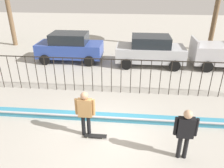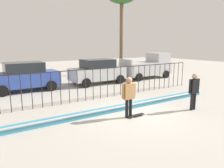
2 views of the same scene
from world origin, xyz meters
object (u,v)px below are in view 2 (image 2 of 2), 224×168
at_px(camera_operator, 194,88).
at_px(pickup_truck, 148,67).
at_px(skateboard, 136,115).
at_px(parked_car_blue, 25,76).
at_px(parked_car_silver, 98,71).
at_px(skateboarder, 129,93).

relative_size(camera_operator, pickup_truck, 0.37).
xyz_separation_m(skateboard, camera_operator, (2.85, -0.69, 0.98)).
xyz_separation_m(skateboard, parked_car_blue, (-3.01, 7.90, 0.91)).
xyz_separation_m(camera_operator, parked_car_silver, (-0.55, 8.27, -0.07)).
bearing_deg(parked_car_blue, skateboard, -66.80).
bearing_deg(camera_operator, skateboard, 47.10).
distance_m(skateboarder, parked_car_blue, 8.23).
distance_m(skateboarder, skateboard, 1.05).
bearing_deg(parked_car_blue, skateboarder, -68.76).
height_order(parked_car_silver, pickup_truck, pickup_truck).
height_order(skateboard, parked_car_silver, parked_car_silver).
bearing_deg(skateboarder, camera_operator, -8.16).
relative_size(skateboard, parked_car_blue, 0.19).
height_order(camera_operator, parked_car_blue, parked_car_blue).
relative_size(parked_car_silver, pickup_truck, 0.91).
bearing_deg(parked_car_silver, parked_car_blue, 176.81).
height_order(skateboard, camera_operator, camera_operator).
bearing_deg(parked_car_blue, parked_car_silver, -1.08).
xyz_separation_m(skateboarder, skateboard, (0.34, -0.11, -0.98)).
height_order(camera_operator, pickup_truck, pickup_truck).
xyz_separation_m(skateboarder, parked_car_silver, (2.65, 7.47, -0.07)).
xyz_separation_m(camera_operator, parked_car_blue, (-5.86, 8.59, -0.07)).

